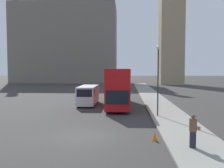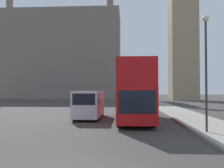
{
  "view_description": "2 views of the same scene",
  "coord_description": "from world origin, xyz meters",
  "views": [
    {
      "loc": [
        2.7,
        -15.75,
        4.38
      ],
      "look_at": [
        1.17,
        11.85,
        2.72
      ],
      "focal_mm": 40.0,
      "sensor_mm": 36.0,
      "label": 1
    },
    {
      "loc": [
        1.26,
        -6.89,
        2.36
      ],
      "look_at": [
        -0.43,
        22.97,
        3.16
      ],
      "focal_mm": 40.0,
      "sensor_mm": 36.0,
      "label": 2
    }
  ],
  "objects": [
    {
      "name": "white_van",
      "position": [
        -1.87,
        14.19,
        1.25
      ],
      "size": [
        2.03,
        5.82,
        2.32
      ],
      "color": "silver",
      "rests_on": "ground_plane"
    },
    {
      "name": "street_lamp",
      "position": [
        5.6,
        6.87,
        4.26
      ],
      "size": [
        0.36,
        0.36,
        6.35
      ],
      "color": "#2D332D",
      "rests_on": "sidewalk_strip"
    },
    {
      "name": "building_block_distant",
      "position": [
        -17.03,
        66.34,
        12.58
      ],
      "size": [
        32.86,
        15.23,
        30.59
      ],
      "color": "slate",
      "rests_on": "ground_plane"
    },
    {
      "name": "red_double_decker_bus",
      "position": [
        1.9,
        13.27,
        2.44
      ],
      "size": [
        2.53,
        11.13,
        4.4
      ],
      "color": "#B71114",
      "rests_on": "ground_plane"
    }
  ]
}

